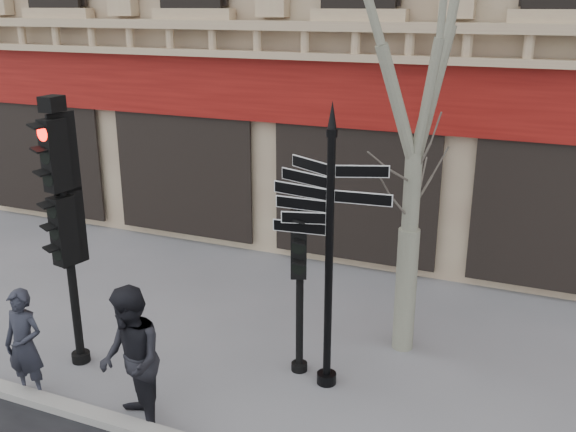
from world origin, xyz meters
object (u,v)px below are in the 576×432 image
at_px(traffic_signal_main, 63,202).
at_px(pedestrian_a, 24,345).
at_px(pedestrian_b, 131,361).
at_px(traffic_signal_secondary, 300,261).
at_px(fingerpost, 330,202).

bearing_deg(traffic_signal_main, pedestrian_a, -80.54).
distance_m(pedestrian_a, pedestrian_b, 1.78).
height_order(traffic_signal_main, pedestrian_b, traffic_signal_main).
bearing_deg(traffic_signal_secondary, pedestrian_a, -168.77).
bearing_deg(traffic_signal_secondary, pedestrian_b, -146.37).
relative_size(traffic_signal_main, pedestrian_a, 2.51).
bearing_deg(pedestrian_a, fingerpost, 23.09).
relative_size(traffic_signal_secondary, pedestrian_a, 1.56).
height_order(fingerpost, traffic_signal_main, fingerpost).
distance_m(fingerpost, traffic_signal_secondary, 1.11).
relative_size(fingerpost, pedestrian_b, 2.08).
xyz_separation_m(traffic_signal_secondary, pedestrian_a, (-3.21, -2.10, -0.96)).
bearing_deg(traffic_signal_main, pedestrian_b, -19.57).
distance_m(traffic_signal_main, traffic_signal_secondary, 3.46).
height_order(fingerpost, pedestrian_a, fingerpost).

